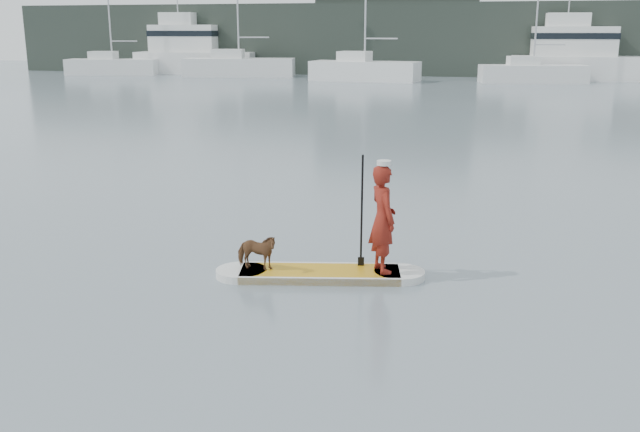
% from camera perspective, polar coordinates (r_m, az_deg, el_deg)
% --- Properties ---
extents(ground, '(140.00, 140.00, 0.00)m').
position_cam_1_polar(ground, '(11.75, 18.27, -4.87)').
color(ground, slate).
rests_on(ground, ground).
extents(paddleboard, '(3.25, 1.32, 0.12)m').
position_cam_1_polar(paddleboard, '(11.26, -0.00, -4.63)').
color(paddleboard, '#C68D12').
rests_on(paddleboard, ground).
extents(paddler, '(0.66, 0.73, 1.68)m').
position_cam_1_polar(paddler, '(11.01, 5.04, -0.23)').
color(paddler, maroon).
rests_on(paddler, paddleboard).
extents(white_cap, '(0.22, 0.22, 0.07)m').
position_cam_1_polar(white_cap, '(10.82, 5.15, 4.26)').
color(white_cap, silver).
rests_on(white_cap, paddler).
extents(dog, '(0.71, 0.35, 0.58)m').
position_cam_1_polar(dog, '(11.22, -5.11, -2.87)').
color(dog, brown).
rests_on(dog, paddleboard).
extents(paddle, '(0.10, 0.30, 2.00)m').
position_cam_1_polar(paddle, '(11.27, 3.34, -0.71)').
color(paddle, black).
rests_on(paddle, ground).
extents(sailboat_a, '(8.12, 3.94, 11.30)m').
position_cam_1_polar(sailboat_a, '(65.96, -16.30, 11.49)').
color(sailboat_a, white).
rests_on(sailboat_a, ground).
extents(sailboat_b, '(9.51, 4.45, 13.59)m').
position_cam_1_polar(sailboat_b, '(61.24, -6.55, 11.91)').
color(sailboat_b, white).
rests_on(sailboat_b, ground).
extents(sailboat_c, '(8.50, 3.75, 11.80)m').
position_cam_1_polar(sailboat_c, '(55.57, 3.52, 11.64)').
color(sailboat_c, white).
rests_on(sailboat_c, ground).
extents(sailboat_d, '(7.98, 3.78, 11.31)m').
position_cam_1_polar(sailboat_d, '(55.82, 16.60, 11.02)').
color(sailboat_d, white).
rests_on(sailboat_d, ground).
extents(motor_yacht_a, '(11.31, 4.13, 6.67)m').
position_cam_1_polar(motor_yacht_a, '(59.86, 20.13, 11.97)').
color(motor_yacht_a, white).
rests_on(motor_yacht_a, ground).
extents(motor_yacht_b, '(10.81, 4.47, 6.96)m').
position_cam_1_polar(motor_yacht_b, '(65.99, -10.24, 12.85)').
color(motor_yacht_b, white).
rests_on(motor_yacht_b, ground).
extents(shore_mass, '(90.00, 6.00, 6.00)m').
position_cam_1_polar(shore_mass, '(64.09, 15.17, 13.47)').
color(shore_mass, black).
rests_on(shore_mass, ground).
extents(shore_building_west, '(14.00, 4.00, 9.00)m').
position_cam_1_polar(shore_building_west, '(65.69, 6.20, 15.21)').
color(shore_building_west, black).
rests_on(shore_building_west, ground).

